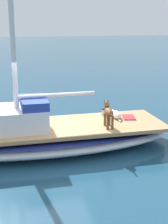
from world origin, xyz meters
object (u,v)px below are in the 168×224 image
at_px(dog_white, 116,114).
at_px(deck_winch, 104,112).
at_px(sailboat_main, 50,137).
at_px(dog_brown, 108,112).
at_px(deck_towel, 129,117).

height_order(dog_white, deck_winch, dog_white).
height_order(sailboat_main, deck_winch, deck_winch).
relative_size(dog_brown, deck_towel, 1.68).
bearing_deg(sailboat_main, deck_winch, -68.91).
xyz_separation_m(sailboat_main, dog_white, (0.35, -2.10, 0.43)).
bearing_deg(deck_winch, dog_white, -142.05).
xyz_separation_m(deck_winch, deck_towel, (-0.47, -0.66, -0.08)).
height_order(deck_winch, deck_towel, deck_winch).
bearing_deg(deck_winch, dog_brown, 168.16).
distance_m(dog_brown, deck_towel, 1.22).
bearing_deg(sailboat_main, dog_brown, -106.46).
relative_size(dog_brown, dog_white, 0.98).
bearing_deg(dog_brown, deck_winch, -11.84).
relative_size(sailboat_main, deck_towel, 12.95).
relative_size(deck_winch, deck_towel, 0.38).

